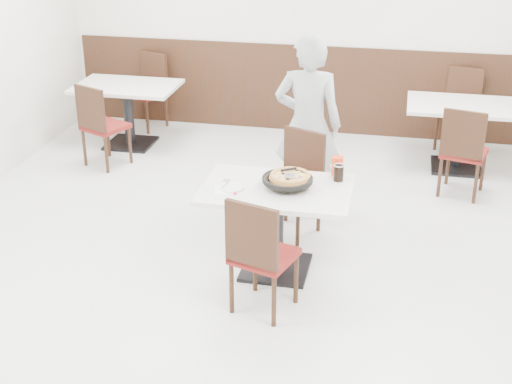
% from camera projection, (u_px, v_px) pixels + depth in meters
% --- Properties ---
extents(floor, '(7.00, 7.00, 0.00)m').
position_uv_depth(floor, '(244.00, 262.00, 6.10)').
color(floor, beige).
rests_on(floor, ground).
extents(wall_back, '(6.00, 0.04, 2.80)m').
position_uv_depth(wall_back, '(307.00, 20.00, 8.64)').
color(wall_back, beige).
rests_on(wall_back, floor).
extents(wainscot_back, '(5.90, 0.03, 1.10)m').
position_uv_depth(wainscot_back, '(305.00, 89.00, 8.98)').
color(wainscot_back, black).
rests_on(wainscot_back, floor).
extents(main_table, '(1.27, 0.91, 0.75)m').
position_uv_depth(main_table, '(276.00, 229.00, 5.84)').
color(main_table, white).
rests_on(main_table, floor).
extents(chair_near, '(0.53, 0.53, 0.95)m').
position_uv_depth(chair_near, '(264.00, 253.00, 5.28)').
color(chair_near, black).
rests_on(chair_near, floor).
extents(chair_far, '(0.55, 0.55, 0.95)m').
position_uv_depth(chair_far, '(292.00, 186.00, 6.41)').
color(chair_far, black).
rests_on(chair_far, floor).
extents(trivet, '(0.12, 0.12, 0.04)m').
position_uv_depth(trivet, '(280.00, 185.00, 5.70)').
color(trivet, black).
rests_on(trivet, main_table).
extents(pizza_pan, '(0.36, 0.36, 0.01)m').
position_uv_depth(pizza_pan, '(287.00, 183.00, 5.68)').
color(pizza_pan, black).
rests_on(pizza_pan, trivet).
extents(pizza, '(0.38, 0.38, 0.02)m').
position_uv_depth(pizza, '(290.00, 178.00, 5.72)').
color(pizza, '#D39146').
rests_on(pizza, pizza_pan).
extents(pizza_server, '(0.10, 0.11, 0.00)m').
position_uv_depth(pizza_server, '(290.00, 176.00, 5.68)').
color(pizza_server, white).
rests_on(pizza_server, pizza).
extents(napkin, '(0.21, 0.21, 0.00)m').
position_uv_depth(napkin, '(226.00, 189.00, 5.66)').
color(napkin, white).
rests_on(napkin, main_table).
extents(side_plate, '(0.22, 0.22, 0.01)m').
position_uv_depth(side_plate, '(231.00, 187.00, 5.68)').
color(side_plate, silver).
rests_on(side_plate, napkin).
extents(fork, '(0.04, 0.17, 0.00)m').
position_uv_depth(fork, '(226.00, 185.00, 5.70)').
color(fork, white).
rests_on(fork, side_plate).
extents(cola_glass, '(0.09, 0.09, 0.13)m').
position_uv_depth(cola_glass, '(339.00, 173.00, 5.80)').
color(cola_glass, black).
rests_on(cola_glass, main_table).
extents(red_cup, '(0.10, 0.10, 0.16)m').
position_uv_depth(red_cup, '(337.00, 166.00, 5.90)').
color(red_cup, red).
rests_on(red_cup, main_table).
extents(diner_person, '(0.64, 0.42, 1.75)m').
position_uv_depth(diner_person, '(308.00, 125.00, 6.71)').
color(diner_person, '#A5A6A9').
rests_on(diner_person, floor).
extents(bg_table_left, '(1.22, 0.83, 0.75)m').
position_uv_depth(bg_table_left, '(129.00, 115.00, 8.57)').
color(bg_table_left, white).
rests_on(bg_table_left, floor).
extents(bg_chair_left_near, '(0.56, 0.56, 0.95)m').
position_uv_depth(bg_chair_left_near, '(105.00, 125.00, 7.94)').
color(bg_chair_left_near, black).
rests_on(bg_chair_left_near, floor).
extents(bg_chair_left_far, '(0.55, 0.55, 0.95)m').
position_uv_depth(bg_chair_left_far, '(145.00, 92.00, 9.11)').
color(bg_chair_left_far, black).
rests_on(bg_chair_left_far, floor).
extents(bg_table_right, '(1.24, 0.86, 0.75)m').
position_uv_depth(bg_table_right, '(460.00, 137.00, 7.88)').
color(bg_table_right, white).
rests_on(bg_table_right, floor).
extents(bg_chair_right_near, '(0.51, 0.51, 0.95)m').
position_uv_depth(bg_chair_right_near, '(464.00, 151.00, 7.21)').
color(bg_chair_right_near, black).
rests_on(bg_chair_right_near, floor).
extents(bg_chair_right_far, '(0.53, 0.53, 0.95)m').
position_uv_depth(bg_chair_right_far, '(458.00, 110.00, 8.42)').
color(bg_chair_right_far, black).
rests_on(bg_chair_right_far, floor).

